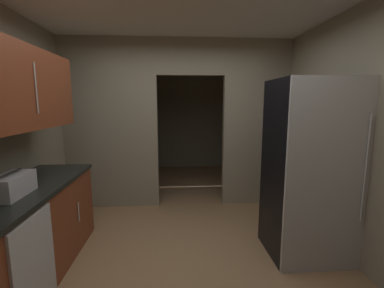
{
  "coord_description": "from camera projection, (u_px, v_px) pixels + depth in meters",
  "views": [
    {
      "loc": [
        -0.07,
        -2.37,
        1.65
      ],
      "look_at": [
        0.16,
        1.03,
        1.11
      ],
      "focal_mm": 24.39,
      "sensor_mm": 36.0,
      "label": 1
    }
  ],
  "objects": [
    {
      "name": "adjoining_room_shell",
      "position": [
        177.0,
        118.0,
        5.92
      ],
      "size": [
        3.52,
        2.64,
        2.62
      ],
      "color": "gray",
      "rests_on": "ground"
    },
    {
      "name": "boombox",
      "position": [
        12.0,
        185.0,
        2.15
      ],
      "size": [
        0.21,
        0.4,
        0.21
      ],
      "color": "#B2B2B7",
      "rests_on": "lower_cabinet_run"
    },
    {
      "name": "refrigerator",
      "position": [
        309.0,
        170.0,
        2.77
      ],
      "size": [
        0.81,
        0.72,
        1.89
      ],
      "color": "black",
      "rests_on": "ground"
    },
    {
      "name": "lower_cabinet_run",
      "position": [
        29.0,
        233.0,
        2.45
      ],
      "size": [
        0.64,
        1.83,
        0.89
      ],
      "color": "brown",
      "rests_on": "ground"
    },
    {
      "name": "ground",
      "position": [
        183.0,
        270.0,
        2.6
      ],
      "size": [
        20.0,
        20.0,
        0.0
      ],
      "primitive_type": "plane",
      "color": "#93704C"
    },
    {
      "name": "kitchen_partition",
      "position": [
        175.0,
        119.0,
        4.11
      ],
      "size": [
        3.52,
        0.12,
        2.62
      ],
      "color": "gray",
      "rests_on": "ground"
    },
    {
      "name": "dishwasher",
      "position": [
        35.0,
        269.0,
        1.97
      ],
      "size": [
        0.02,
        0.56,
        0.83
      ],
      "color": "#B7BABC",
      "rests_on": "ground"
    },
    {
      "name": "kitchen_overhead_slab",
      "position": [
        180.0,
        5.0,
        2.7
      ],
      "size": [
        3.92,
        7.51,
        0.06
      ],
      "primitive_type": "cube",
      "color": "silver"
    },
    {
      "name": "upper_cabinet_counterside",
      "position": [
        14.0,
        88.0,
        2.24
      ],
      "size": [
        0.36,
        1.65,
        0.73
      ],
      "color": "brown"
    }
  ]
}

